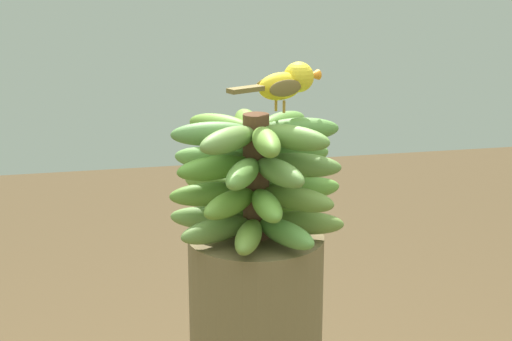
# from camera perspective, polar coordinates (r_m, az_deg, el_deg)

# --- Properties ---
(banana_bunch) EXTENTS (0.31, 0.31, 0.22)m
(banana_bunch) POSITION_cam_1_polar(r_m,az_deg,el_deg) (1.47, 0.01, -0.43)
(banana_bunch) COLOR brown
(banana_bunch) RESTS_ON banana_tree
(perched_bird) EXTENTS (0.10, 0.18, 0.08)m
(perched_bird) POSITION_cam_1_polar(r_m,az_deg,el_deg) (1.46, 2.14, 5.97)
(perched_bird) COLOR #C68933
(perched_bird) RESTS_ON banana_bunch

